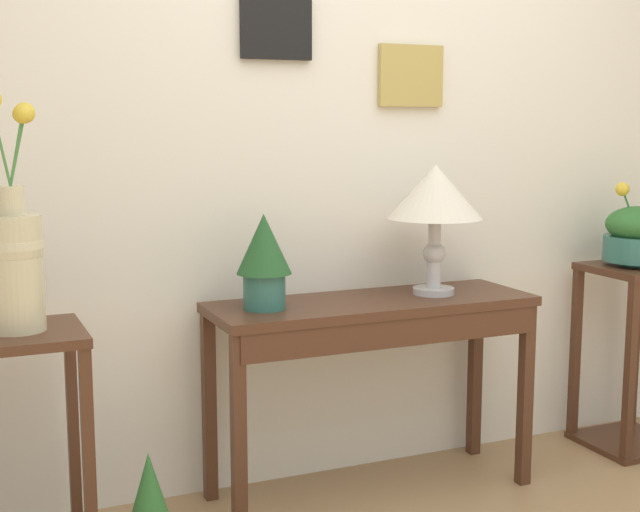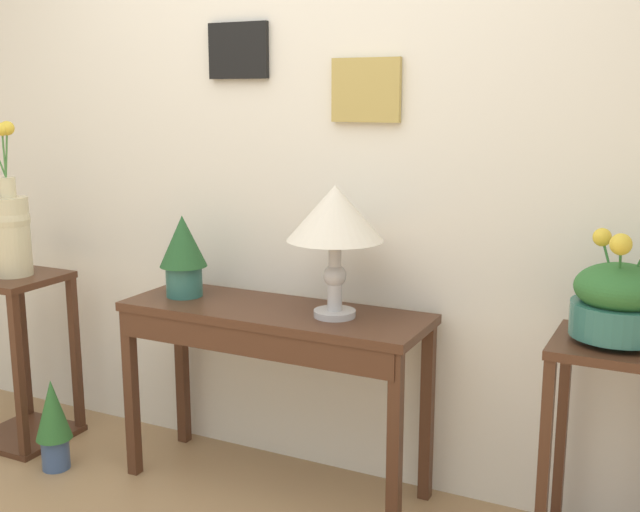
# 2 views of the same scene
# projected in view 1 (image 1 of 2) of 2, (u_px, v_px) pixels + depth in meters

# --- Properties ---
(back_wall_with_art) EXTENTS (9.00, 0.13, 2.80)m
(back_wall_with_art) POSITION_uv_depth(u_px,v_px,m) (339.00, 120.00, 3.39)
(back_wall_with_art) COLOR silver
(back_wall_with_art) RESTS_ON ground
(console_table) EXTENTS (1.21, 0.41, 0.75)m
(console_table) POSITION_uv_depth(u_px,v_px,m) (374.00, 329.00, 3.21)
(console_table) COLOR #472819
(console_table) RESTS_ON ground
(table_lamp) EXTENTS (0.36, 0.36, 0.49)m
(table_lamp) POSITION_uv_depth(u_px,v_px,m) (435.00, 197.00, 3.26)
(table_lamp) COLOR #B7B7BC
(table_lamp) RESTS_ON console_table
(potted_plant_on_console) EXTENTS (0.19, 0.19, 0.33)m
(potted_plant_on_console) POSITION_uv_depth(u_px,v_px,m) (264.00, 256.00, 3.02)
(potted_plant_on_console) COLOR #2D665B
(potted_plant_on_console) RESTS_ON console_table
(pedestal_stand_left) EXTENTS (0.38, 0.38, 0.77)m
(pedestal_stand_left) POSITION_uv_depth(u_px,v_px,m) (25.00, 454.00, 2.67)
(pedestal_stand_left) COLOR #472819
(pedestal_stand_left) RESTS_ON ground
(flower_vase_tall_left) EXTENTS (0.17, 0.18, 0.71)m
(flower_vase_tall_left) POSITION_uv_depth(u_px,v_px,m) (14.00, 256.00, 2.57)
(flower_vase_tall_left) COLOR beige
(flower_vase_tall_left) RESTS_ON pedestal_stand_left
(pedestal_stand_right) EXTENTS (0.38, 0.38, 0.79)m
(pedestal_stand_right) POSITION_uv_depth(u_px,v_px,m) (632.00, 357.00, 3.74)
(pedestal_stand_right) COLOR #472819
(pedestal_stand_right) RESTS_ON ground
(planter_bowl_wide_right) EXTENTS (0.29, 0.29, 0.37)m
(planter_bowl_wide_right) POSITION_uv_depth(u_px,v_px,m) (639.00, 234.00, 3.66)
(planter_bowl_wide_right) COLOR #2D665B
(planter_bowl_wide_right) RESTS_ON pedestal_stand_right
(potted_plant_floor) EXTENTS (0.15, 0.15, 0.40)m
(potted_plant_floor) POSITION_uv_depth(u_px,v_px,m) (150.00, 508.00, 2.68)
(potted_plant_floor) COLOR #3D5684
(potted_plant_floor) RESTS_ON ground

